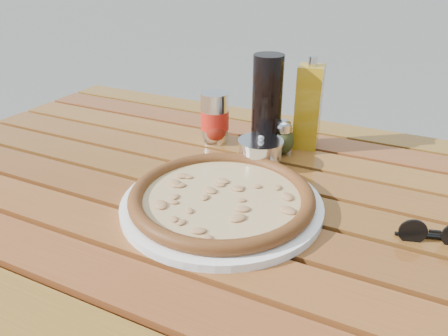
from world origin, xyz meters
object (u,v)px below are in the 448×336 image
at_px(plate, 222,204).
at_px(pizza, 222,196).
at_px(soda_can, 215,118).
at_px(olive_oil_cruet, 308,107).
at_px(parmesan_tin, 260,153).
at_px(oregano_shaker, 282,137).
at_px(dark_bottle, 267,105).
at_px(sunglasses, 434,234).
at_px(table, 220,218).
at_px(pepper_shaker, 215,128).

xyz_separation_m(plate, pizza, (0.00, 0.00, 0.02)).
distance_m(soda_can, olive_oil_cruet, 0.22).
height_order(pizza, parmesan_tin, parmesan_tin).
relative_size(oregano_shaker, parmesan_tin, 0.76).
height_order(dark_bottle, sunglasses, dark_bottle).
bearing_deg(plate, pizza, 0.00).
relative_size(pizza, soda_can, 2.92).
xyz_separation_m(plate, parmesan_tin, (-0.00, 0.19, 0.02)).
relative_size(table, soda_can, 11.67).
bearing_deg(oregano_shaker, dark_bottle, -170.20).
xyz_separation_m(plate, pepper_shaker, (-0.14, 0.26, 0.03)).
xyz_separation_m(oregano_shaker, parmesan_tin, (-0.02, -0.08, -0.01)).
bearing_deg(pepper_shaker, olive_oil_cruet, 20.46).
bearing_deg(dark_bottle, plate, -85.61).
xyz_separation_m(dark_bottle, soda_can, (-0.13, 0.00, -0.05)).
xyz_separation_m(pepper_shaker, sunglasses, (0.49, -0.20, -0.02)).
relative_size(plate, dark_bottle, 1.64).
xyz_separation_m(oregano_shaker, dark_bottle, (-0.04, -0.01, 0.07)).
bearing_deg(dark_bottle, pizza, -85.61).
relative_size(dark_bottle, soda_can, 1.83).
xyz_separation_m(table, oregano_shaker, (0.06, 0.20, 0.11)).
bearing_deg(pizza, olive_oil_cruet, 80.71).
height_order(plate, oregano_shaker, oregano_shaker).
bearing_deg(olive_oil_cruet, plate, -99.29).
height_order(oregano_shaker, olive_oil_cruet, olive_oil_cruet).
height_order(dark_bottle, parmesan_tin, dark_bottle).
distance_m(table, pizza, 0.13).
relative_size(pizza, olive_oil_cruet, 1.67).
relative_size(pizza, parmesan_tin, 3.24).
bearing_deg(dark_bottle, pepper_shaker, -177.39).
bearing_deg(dark_bottle, parmesan_tin, -76.56).
bearing_deg(olive_oil_cruet, soda_can, -162.08).
relative_size(soda_can, sunglasses, 1.10).
bearing_deg(parmesan_tin, soda_can, 152.39).
height_order(table, pepper_shaker, pepper_shaker).
relative_size(dark_bottle, parmesan_tin, 2.04).
height_order(pepper_shaker, parmesan_tin, pepper_shaker).
bearing_deg(table, soda_can, 119.52).
xyz_separation_m(dark_bottle, olive_oil_cruet, (0.07, 0.07, -0.01)).
distance_m(plate, soda_can, 0.31).
xyz_separation_m(pepper_shaker, olive_oil_cruet, (0.20, 0.07, 0.06)).
xyz_separation_m(oregano_shaker, soda_can, (-0.17, -0.00, 0.02)).
bearing_deg(pizza, table, 119.61).
height_order(soda_can, parmesan_tin, soda_can).
distance_m(pizza, parmesan_tin, 0.19).
relative_size(oregano_shaker, dark_bottle, 0.37).
bearing_deg(dark_bottle, sunglasses, -29.83).
xyz_separation_m(oregano_shaker, olive_oil_cruet, (0.04, 0.06, 0.06)).
bearing_deg(oregano_shaker, pepper_shaker, -175.71).
distance_m(pizza, oregano_shaker, 0.27).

